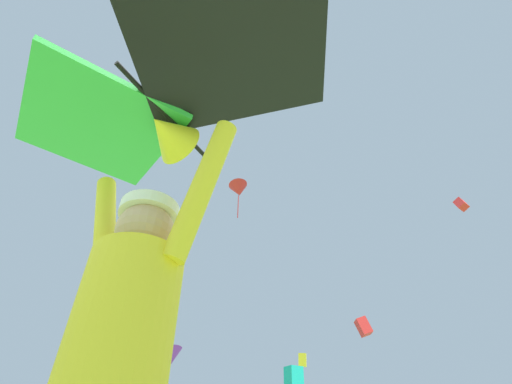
# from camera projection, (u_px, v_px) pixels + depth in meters

# --- Properties ---
(held_stunt_kite) EXTENTS (1.91, 1.28, 0.42)m
(held_stunt_kite) POSITION_uv_depth(u_px,v_px,m) (161.00, 102.00, 1.92)
(held_stunt_kite) COLOR black
(distant_kite_magenta_high_left) EXTENTS (0.79, 0.78, 0.23)m
(distant_kite_magenta_high_left) POSITION_uv_depth(u_px,v_px,m) (138.00, 297.00, 17.68)
(distant_kite_magenta_high_left) COLOR #DB2393
(distant_kite_red_mid_right) EXTENTS (0.67, 0.85, 0.90)m
(distant_kite_red_mid_right) POSITION_uv_depth(u_px,v_px,m) (461.00, 204.00, 21.01)
(distant_kite_red_mid_right) COLOR red
(distant_kite_teal_high_right) EXTENTS (1.10, 1.17, 1.30)m
(distant_kite_teal_high_right) POSITION_uv_depth(u_px,v_px,m) (294.00, 379.00, 19.48)
(distant_kite_teal_high_right) COLOR #19B2AD
(distant_kite_red_low_right) EXTENTS (0.97, 0.78, 1.07)m
(distant_kite_red_low_right) POSITION_uv_depth(u_px,v_px,m) (363.00, 327.00, 21.26)
(distant_kite_red_low_right) COLOR red
(distant_kite_red_low_left) EXTENTS (1.10, 1.02, 2.00)m
(distant_kite_red_low_left) POSITION_uv_depth(u_px,v_px,m) (239.00, 190.00, 17.60)
(distant_kite_red_low_left) COLOR red
(distant_kite_yellow_mid_left) EXTENTS (0.78, 0.87, 1.24)m
(distant_kite_yellow_mid_left) POSITION_uv_depth(u_px,v_px,m) (302.00, 360.00, 34.23)
(distant_kite_yellow_mid_left) COLOR yellow
(distant_kite_purple_overhead_distant) EXTENTS (1.73, 1.66, 2.93)m
(distant_kite_purple_overhead_distant) POSITION_uv_depth(u_px,v_px,m) (171.00, 356.00, 23.63)
(distant_kite_purple_overhead_distant) COLOR purple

